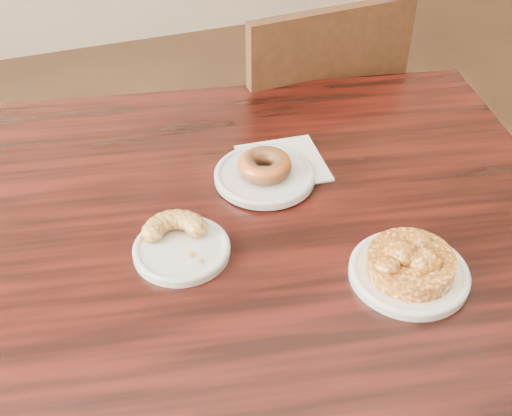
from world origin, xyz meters
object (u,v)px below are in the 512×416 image
object	(u,v)px
chair_far	(291,142)
cruller_fragment	(181,239)
glazed_donut	(265,165)
apple_fritter	(412,260)
cafe_table	(275,380)

from	to	relation	value
chair_far	cruller_fragment	xyz separation A→B (m)	(-0.45, -0.64, 0.33)
glazed_donut	apple_fritter	world-z (taller)	apple_fritter
glazed_donut	cafe_table	bearing A→B (deg)	-101.12
chair_far	apple_fritter	bearing A→B (deg)	76.41
chair_far	cruller_fragment	distance (m)	0.84
cafe_table	cruller_fragment	xyz separation A→B (m)	(-0.15, 0.02, 0.40)
glazed_donut	cruller_fragment	distance (m)	0.23
chair_far	glazed_donut	size ratio (longest dim) A/B	9.49
apple_fritter	cruller_fragment	size ratio (longest dim) A/B	1.48
chair_far	glazed_donut	xyz separation A→B (m)	(-0.26, -0.50, 0.33)
cafe_table	apple_fritter	bearing A→B (deg)	-31.43
cruller_fragment	apple_fritter	bearing A→B (deg)	-27.54
glazed_donut	apple_fritter	distance (m)	0.32
cafe_table	glazed_donut	bearing A→B (deg)	89.31
apple_fritter	cruller_fragment	distance (m)	0.35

